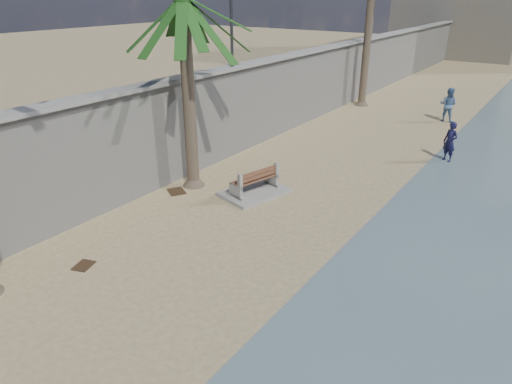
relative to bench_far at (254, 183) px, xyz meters
The scene contains 8 objects.
seawall 11.50m from the bench_far, 106.37° to the left, with size 0.45×70.00×3.50m, color gray.
wall_cap 11.85m from the bench_far, 106.37° to the left, with size 0.80×70.00×0.12m, color gray.
bench_far is the anchor object (origin of this frame).
palm_mid 6.10m from the bench_far, 164.85° to the right, with size 5.00×5.00×7.02m.
person_a 8.49m from the bench_far, 57.47° to the left, with size 0.67×0.45×1.85m, color #141335.
person_b 13.78m from the bench_far, 77.69° to the left, with size 0.94×0.73×1.96m, color #466591.
debris_c 2.72m from the bench_far, 149.19° to the right, with size 0.66×0.52×0.03m, color #382616.
debris_d 6.19m from the bench_far, 99.44° to the right, with size 0.50×0.40×0.03m, color #382616.
Camera 1 is at (6.14, -2.58, 6.40)m, focal length 32.00 mm.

